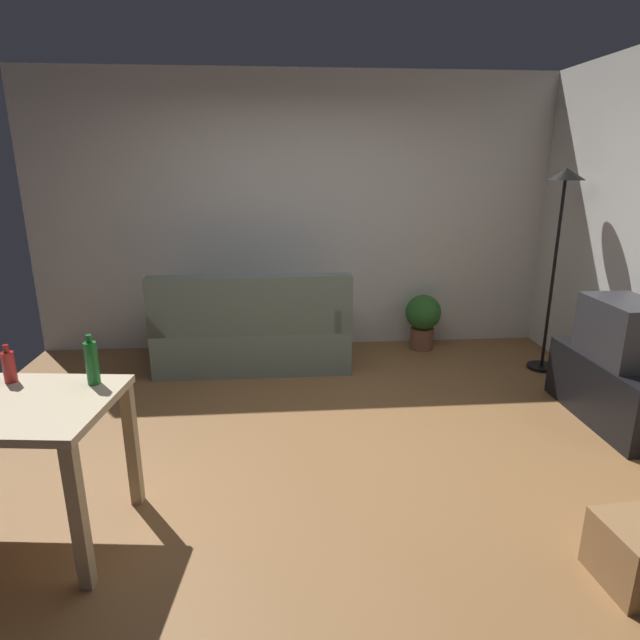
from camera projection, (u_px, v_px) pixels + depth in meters
ground_plane at (311, 449)px, 3.54m from camera, size 5.20×4.40×0.02m
wall_rear at (296, 215)px, 5.26m from camera, size 5.20×0.10×2.70m
couch at (254, 334)px, 4.93m from camera, size 1.77×0.84×0.92m
tv_stand at (613, 390)px, 3.86m from camera, size 0.44×1.10×0.48m
tv at (624, 331)px, 3.73m from camera, size 0.41×0.60×0.44m
torchiere_lamp at (561, 216)px, 4.52m from camera, size 0.32×0.32×1.81m
potted_plant at (423, 318)px, 5.36m from camera, size 0.36×0.36×0.57m
bottle_red at (9, 366)px, 2.68m from camera, size 0.06×0.06×0.20m
bottle_green at (92, 362)px, 2.65m from camera, size 0.06×0.06×0.26m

